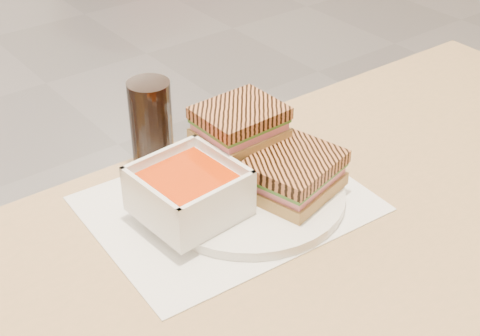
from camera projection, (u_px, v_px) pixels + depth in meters
main_table at (364, 291)px, 1.00m from camera, size 1.21×0.72×0.75m
tray_liner at (228, 204)px, 0.99m from camera, size 0.39×0.31×0.00m
plate at (249, 194)px, 0.99m from camera, size 0.28×0.28×0.01m
soup_bowl at (189, 193)px, 0.93m from camera, size 0.14×0.14×0.07m
panini_lower at (294, 174)px, 0.97m from camera, size 0.15×0.13×0.06m
panini_upper at (240, 124)px, 0.99m from camera, size 0.12×0.10×0.05m
cola_glass at (151, 124)px, 1.04m from camera, size 0.06×0.06×0.14m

